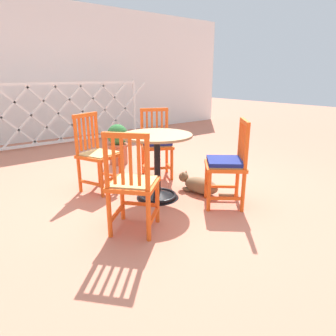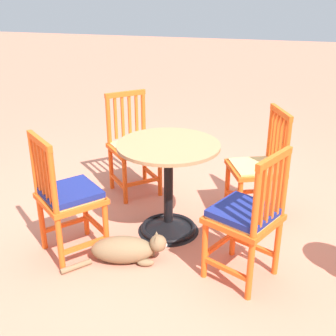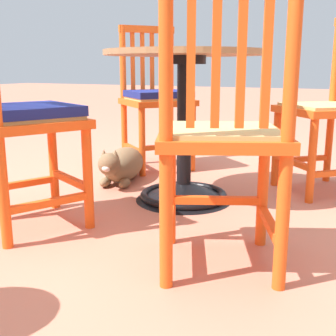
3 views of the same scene
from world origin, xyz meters
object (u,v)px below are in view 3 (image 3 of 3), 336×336
at_px(cafe_table, 184,144).
at_px(tabby_cat, 122,166).
at_px(orange_chair_by_planter, 222,139).
at_px(orange_chair_at_corner, 22,120).
at_px(orange_chair_tucked_in, 329,110).
at_px(orange_chair_facing_out, 156,99).

relative_size(cafe_table, tabby_cat, 1.12).
bearing_deg(orange_chair_by_planter, cafe_table, -57.68).
relative_size(orange_chair_at_corner, orange_chair_tucked_in, 1.00).
bearing_deg(tabby_cat, cafe_table, 159.49).
bearing_deg(orange_chair_at_corner, orange_chair_tucked_in, -133.62).
bearing_deg(orange_chair_facing_out, cafe_table, 127.34).
bearing_deg(cafe_table, orange_chair_tucked_in, -141.76).
height_order(cafe_table, orange_chair_tucked_in, orange_chair_tucked_in).
relative_size(orange_chair_at_corner, orange_chair_by_planter, 1.00).
height_order(orange_chair_at_corner, tabby_cat, orange_chair_at_corner).
bearing_deg(orange_chair_by_planter, orange_chair_facing_out, -55.18).
bearing_deg(cafe_table, orange_chair_facing_out, -52.66).
bearing_deg(orange_chair_tucked_in, cafe_table, 38.24).
xyz_separation_m(orange_chair_at_corner, orange_chair_by_planter, (-0.84, 0.03, -0.01)).
bearing_deg(orange_chair_tucked_in, orange_chair_facing_out, -6.23).
distance_m(orange_chair_at_corner, orange_chair_facing_out, 1.22).
relative_size(cafe_table, orange_chair_at_corner, 0.83).
bearing_deg(orange_chair_facing_out, orange_chair_by_planter, 124.82).
xyz_separation_m(cafe_table, orange_chair_by_planter, (-0.41, 0.64, 0.15)).
height_order(orange_chair_at_corner, orange_chair_facing_out, same).
bearing_deg(orange_chair_facing_out, orange_chair_at_corner, 90.98).
relative_size(orange_chair_facing_out, tabby_cat, 1.34).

